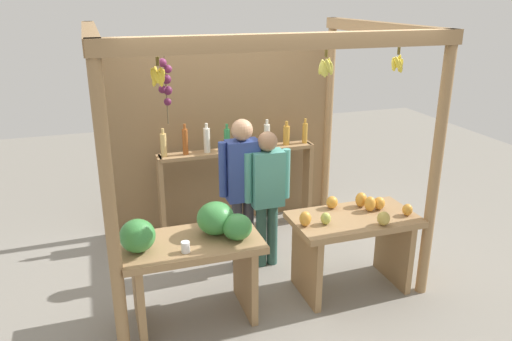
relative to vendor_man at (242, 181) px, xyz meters
name	(u,v)px	position (x,y,z in m)	size (l,w,h in m)	color
ground_plane	(250,260)	(0.08, 0.03, -0.93)	(12.00, 12.00, 0.00)	gray
market_stall	(235,120)	(0.08, 0.51, 0.50)	(2.89, 2.24, 2.43)	#99754C
fruit_counter_left	(194,249)	(-0.66, -0.77, -0.26)	(1.21, 0.64, 1.04)	#99754C
fruit_counter_right	(353,235)	(0.85, -0.76, -0.37)	(1.16, 0.64, 0.90)	#99754C
bottle_shelf_unit	(237,165)	(0.18, 0.83, -0.13)	(1.85, 0.22, 1.35)	#99754C
vendor_man	(242,181)	(0.00, 0.00, 0.00)	(0.48, 0.21, 1.56)	#393840
vendor_woman	(267,189)	(0.23, -0.09, -0.08)	(0.48, 0.20, 1.44)	#2F564B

